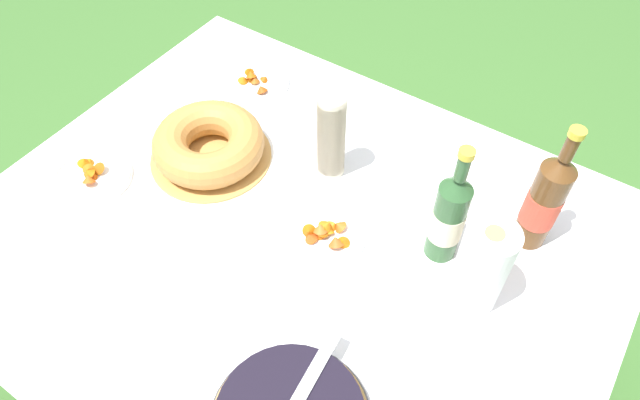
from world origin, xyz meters
TOP-DOWN VIEW (x-y plane):
  - ground_plane at (0.00, 0.00)m, footprint 16.00×16.00m
  - garden_table at (0.00, 0.00)m, footprint 1.51×1.24m
  - tablecloth at (0.00, 0.00)m, footprint 1.52×1.25m
  - bundt_cake at (-0.33, 0.10)m, footprint 0.33×0.33m
  - cup_stack at (-0.04, 0.24)m, footprint 0.07×0.07m
  - cider_bottle_green at (0.32, 0.16)m, footprint 0.08×0.08m
  - cider_bottle_amber at (0.48, 0.32)m, footprint 0.08×0.08m
  - snack_plate_near at (-0.43, 0.40)m, footprint 0.23×0.23m
  - snack_plate_left at (-0.54, -0.14)m, footprint 0.21×0.21m
  - snack_plate_right at (0.07, 0.05)m, footprint 0.20×0.20m
  - paper_towel_roll at (0.43, 0.09)m, footprint 0.11×0.11m

SIDE VIEW (x-z plane):
  - ground_plane at x=0.00m, z-range 0.00..0.00m
  - garden_table at x=0.00m, z-range 0.29..0.97m
  - tablecloth at x=0.00m, z-range 0.62..0.72m
  - snack_plate_near at x=-0.43m, z-range 0.67..0.72m
  - snack_plate_left at x=-0.54m, z-range 0.67..0.72m
  - snack_plate_right at x=0.07m, z-range 0.67..0.73m
  - bundt_cake at x=-0.33m, z-range 0.68..0.79m
  - paper_towel_roll at x=0.43m, z-range 0.68..0.93m
  - cup_stack at x=-0.04m, z-range 0.68..0.94m
  - cider_bottle_green at x=0.32m, z-range 0.65..0.98m
  - cider_bottle_amber at x=0.48m, z-range 0.64..1.00m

